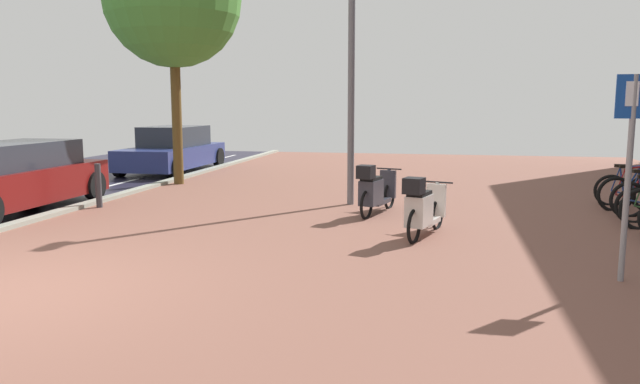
{
  "coord_description": "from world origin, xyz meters",
  "views": [
    {
      "loc": [
        4.75,
        -5.55,
        2.08
      ],
      "look_at": [
        3.25,
        1.88,
        0.97
      ],
      "focal_mm": 33.67,
      "sensor_mm": 36.0,
      "label": 1
    }
  ],
  "objects": [
    {
      "name": "ground",
      "position": [
        1.43,
        0.0,
        -0.02
      ],
      "size": [
        21.0,
        40.0,
        0.13
      ],
      "color": "#232032"
    },
    {
      "name": "bicycle_rack_06",
      "position": [
        8.47,
        7.05,
        0.35
      ],
      "size": [
        1.39,
        0.48,
        0.98
      ],
      "color": "black",
      "rests_on": "ground"
    },
    {
      "name": "bicycle_rack_07",
      "position": [
        8.54,
        7.67,
        0.33
      ],
      "size": [
        1.3,
        0.48,
        0.93
      ],
      "color": "black",
      "rests_on": "ground"
    },
    {
      "name": "scooter_near",
      "position": [
        4.49,
        3.83,
        0.46
      ],
      "size": [
        0.77,
        1.67,
        1.03
      ],
      "color": "black",
      "rests_on": "ground"
    },
    {
      "name": "scooter_mid",
      "position": [
        3.54,
        5.64,
        0.46
      ],
      "size": [
        0.74,
        1.76,
        1.02
      ],
      "color": "black",
      "rests_on": "ground"
    },
    {
      "name": "parked_car_near",
      "position": [
        -3.51,
        4.69,
        0.65
      ],
      "size": [
        1.81,
        4.26,
        1.35
      ],
      "color": "maroon",
      "rests_on": "ground"
    },
    {
      "name": "parked_car_far",
      "position": [
        -3.48,
        11.93,
        0.64
      ],
      "size": [
        1.92,
        4.42,
        1.4
      ],
      "color": "navy",
      "rests_on": "ground"
    },
    {
      "name": "parking_sign",
      "position": [
        6.89,
        1.93,
        1.5
      ],
      "size": [
        0.4,
        0.07,
        2.42
      ],
      "color": "gray",
      "rests_on": "ground"
    },
    {
      "name": "lamp_post",
      "position": [
        2.91,
        6.77,
        3.11
      ],
      "size": [
        0.2,
        0.52,
        5.59
      ],
      "color": "slate",
      "rests_on": "ground"
    },
    {
      "name": "bollard_far",
      "position": [
        -2.05,
        5.37,
        0.45
      ],
      "size": [
        0.12,
        0.12,
        0.89
      ],
      "color": "#38383D",
      "rests_on": "ground"
    }
  ]
}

